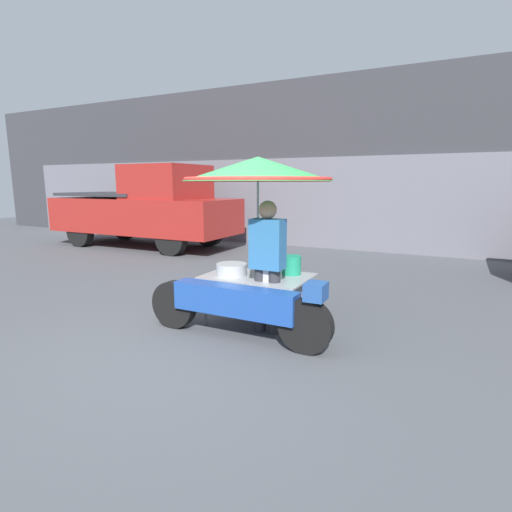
% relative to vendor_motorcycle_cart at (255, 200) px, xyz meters
% --- Properties ---
extents(ground_plane, '(36.00, 36.00, 0.00)m').
position_rel_vendor_motorcycle_cart_xyz_m(ground_plane, '(-0.27, -0.90, -1.53)').
color(ground_plane, '#4C4F54').
extents(shopfront_building, '(28.00, 2.06, 4.44)m').
position_rel_vendor_motorcycle_cart_xyz_m(shopfront_building, '(-0.27, 7.17, 0.67)').
color(shopfront_building, '#38383D').
rests_on(shopfront_building, ground).
extents(vendor_motorcycle_cart, '(2.25, 1.78, 2.04)m').
position_rel_vendor_motorcycle_cart_xyz_m(vendor_motorcycle_cart, '(0.00, 0.00, 0.00)').
color(vendor_motorcycle_cart, black).
rests_on(vendor_motorcycle_cart, ground).
extents(vendor_person, '(0.38, 0.22, 1.54)m').
position_rel_vendor_motorcycle_cart_xyz_m(vendor_person, '(0.23, -0.14, -0.68)').
color(vendor_person, '#2D2D33').
rests_on(vendor_person, ground).
extents(pickup_truck, '(5.23, 1.95, 2.20)m').
position_rel_vendor_motorcycle_cart_xyz_m(pickup_truck, '(-5.40, 4.23, -0.48)').
color(pickup_truck, black).
rests_on(pickup_truck, ground).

